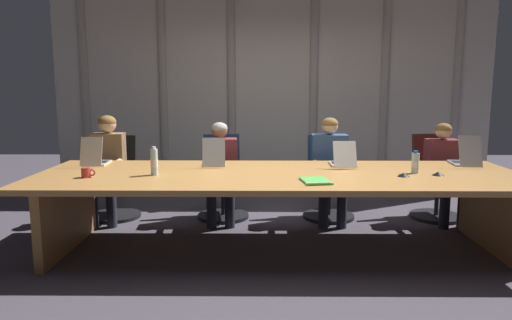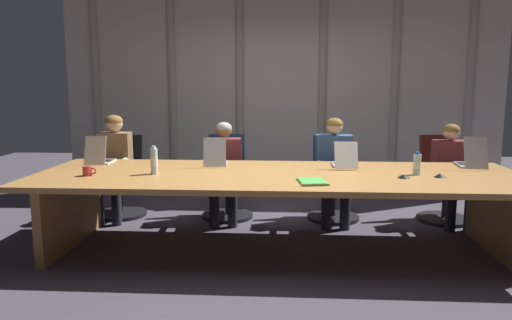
# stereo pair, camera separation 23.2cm
# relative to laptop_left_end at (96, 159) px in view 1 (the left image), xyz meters

# --- Properties ---
(ground_plane) EXTENTS (12.38, 12.38, 0.00)m
(ground_plane) POSITION_rel_laptop_left_end_xyz_m (1.86, -0.44, -0.80)
(ground_plane) COLOR #47424C
(conference_table) EXTENTS (4.51, 1.49, 0.74)m
(conference_table) POSITION_rel_laptop_left_end_xyz_m (1.86, -0.44, -0.19)
(conference_table) COLOR #B77F42
(conference_table) RESTS_ON ground_plane
(curtain_backdrop) EXTENTS (6.19, 0.17, 2.88)m
(curtain_backdrop) POSITION_rel_laptop_left_end_xyz_m (1.86, 2.05, 0.65)
(curtain_backdrop) COLOR beige
(curtain_backdrop) RESTS_ON ground_plane
(laptop_left_end) EXTENTS (0.23, 0.42, 0.30)m
(laptop_left_end) POSITION_rel_laptop_left_end_xyz_m (0.00, 0.00, 0.00)
(laptop_left_end) COLOR beige
(laptop_left_end) RESTS_ON conference_table
(laptop_left_mid) EXTENTS (0.26, 0.42, 0.29)m
(laptop_left_mid) POSITION_rel_laptop_left_end_xyz_m (1.21, -0.02, -0.00)
(laptop_left_mid) COLOR #A8ADB7
(laptop_left_mid) RESTS_ON conference_table
(laptop_center) EXTENTS (0.23, 0.44, 0.26)m
(laptop_center) POSITION_rel_laptop_left_end_xyz_m (2.52, -0.04, -0.01)
(laptop_center) COLOR beige
(laptop_center) RESTS_ON conference_table
(laptop_right_mid) EXTENTS (0.26, 0.50, 0.32)m
(laptop_right_mid) POSITION_rel_laptop_left_end_xyz_m (3.77, 0.01, 0.00)
(laptop_right_mid) COLOR #A8ADB7
(laptop_right_mid) RESTS_ON conference_table
(office_chair_left_end) EXTENTS (0.60, 0.60, 0.95)m
(office_chair_left_end) POSITION_rel_laptop_left_end_xyz_m (-0.03, 0.70, -0.44)
(office_chair_left_end) COLOR black
(office_chair_left_end) RESTS_ON ground_plane
(office_chair_left_mid) EXTENTS (0.60, 0.61, 0.97)m
(office_chair_left_mid) POSITION_rel_laptop_left_end_xyz_m (1.24, 0.70, -0.43)
(office_chair_left_mid) COLOR navy
(office_chair_left_mid) RESTS_ON ground_plane
(office_chair_center) EXTENTS (0.60, 0.60, 0.96)m
(office_chair_center) POSITION_rel_laptop_left_end_xyz_m (2.49, 0.70, -0.43)
(office_chair_center) COLOR navy
(office_chair_center) RESTS_ON ground_plane
(office_chair_right_mid) EXTENTS (0.60, 0.61, 0.97)m
(office_chair_right_mid) POSITION_rel_laptop_left_end_xyz_m (3.75, 0.70, -0.43)
(office_chair_right_mid) COLOR #511E19
(office_chair_right_mid) RESTS_ON ground_plane
(person_left_end) EXTENTS (0.39, 0.56, 1.21)m
(person_left_end) POSITION_rel_laptop_left_end_xyz_m (-0.06, 0.54, -0.11)
(person_left_end) COLOR olive
(person_left_end) RESTS_ON ground_plane
(person_left_mid) EXTENTS (0.44, 0.57, 1.13)m
(person_left_mid) POSITION_rel_laptop_left_end_xyz_m (1.23, 0.53, -0.15)
(person_left_mid) COLOR brown
(person_left_mid) RESTS_ON ground_plane
(person_center) EXTENTS (0.42, 0.55, 1.18)m
(person_center) POSITION_rel_laptop_left_end_xyz_m (2.48, 0.54, -0.12)
(person_center) COLOR #335184
(person_center) RESTS_ON ground_plane
(person_right_mid) EXTENTS (0.38, 0.56, 1.12)m
(person_right_mid) POSITION_rel_laptop_left_end_xyz_m (3.78, 0.53, -0.16)
(person_right_mid) COLOR brown
(person_right_mid) RESTS_ON ground_plane
(water_bottle_primary) EXTENTS (0.07, 0.07, 0.21)m
(water_bottle_primary) POSITION_rel_laptop_left_end_xyz_m (3.12, -0.43, 0.04)
(water_bottle_primary) COLOR silver
(water_bottle_primary) RESTS_ON conference_table
(water_bottle_secondary) EXTENTS (0.07, 0.07, 0.26)m
(water_bottle_secondary) POSITION_rel_laptop_left_end_xyz_m (0.72, -0.54, 0.06)
(water_bottle_secondary) COLOR silver
(water_bottle_secondary) RESTS_ON conference_table
(coffee_mug_near) EXTENTS (0.12, 0.08, 0.09)m
(coffee_mug_near) POSITION_rel_laptop_left_end_xyz_m (0.14, -0.66, -0.01)
(coffee_mug_near) COLOR #B2332D
(coffee_mug_near) RESTS_ON conference_table
(conference_mic_left_side) EXTENTS (0.11, 0.11, 0.03)m
(conference_mic_left_side) POSITION_rel_laptop_left_end_xyz_m (3.30, -0.54, -0.04)
(conference_mic_left_side) COLOR black
(conference_mic_left_side) RESTS_ON conference_table
(conference_mic_middle) EXTENTS (0.11, 0.11, 0.03)m
(conference_mic_middle) POSITION_rel_laptop_left_end_xyz_m (2.97, -0.60, -0.04)
(conference_mic_middle) COLOR black
(conference_mic_middle) RESTS_ON conference_table
(spiral_notepad) EXTENTS (0.26, 0.34, 0.03)m
(spiral_notepad) POSITION_rel_laptop_left_end_xyz_m (2.16, -0.84, -0.05)
(spiral_notepad) COLOR #4CB74C
(spiral_notepad) RESTS_ON conference_table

